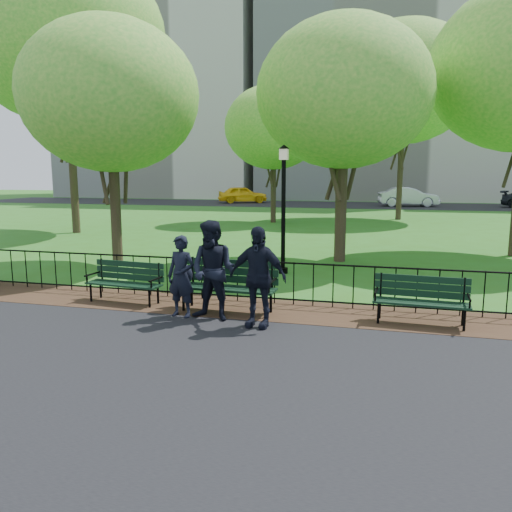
% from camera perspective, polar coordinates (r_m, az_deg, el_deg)
% --- Properties ---
extents(ground, '(120.00, 120.00, 0.00)m').
position_cam_1_polar(ground, '(8.71, -4.64, -8.54)').
color(ground, '#30661A').
extents(asphalt_path, '(60.00, 9.20, 0.01)m').
position_cam_1_polar(asphalt_path, '(5.85, -16.14, -18.23)').
color(asphalt_path, black).
rests_on(asphalt_path, ground).
extents(dirt_strip, '(60.00, 1.60, 0.01)m').
position_cam_1_polar(dirt_strip, '(10.08, -1.84, -5.92)').
color(dirt_strip, '#331E15').
rests_on(dirt_strip, ground).
extents(far_street, '(70.00, 9.00, 0.01)m').
position_cam_1_polar(far_street, '(42.99, 10.83, 5.76)').
color(far_street, black).
rests_on(far_street, ground).
extents(iron_fence, '(24.06, 0.06, 1.00)m').
position_cam_1_polar(iron_fence, '(10.43, -1.09, -2.64)').
color(iron_fence, black).
rests_on(iron_fence, ground).
extents(apartment_west, '(22.00, 15.00, 26.00)m').
position_cam_1_polar(apartment_west, '(61.92, -9.86, 18.96)').
color(apartment_west, beige).
rests_on(apartment_west, ground).
extents(apartment_mid, '(24.00, 15.00, 30.00)m').
position_cam_1_polar(apartment_mid, '(57.17, 14.41, 21.66)').
color(apartment_mid, beige).
rests_on(apartment_mid, ground).
extents(park_bench_main, '(2.06, 0.69, 1.09)m').
position_cam_1_polar(park_bench_main, '(9.80, -5.05, -2.51)').
color(park_bench_main, black).
rests_on(park_bench_main, ground).
extents(park_bench_left_a, '(1.67, 0.66, 0.93)m').
position_cam_1_polar(park_bench_left_a, '(10.77, -14.62, -2.39)').
color(park_bench_left_a, black).
rests_on(park_bench_left_a, ground).
extents(park_bench_right_a, '(1.68, 0.61, 0.94)m').
position_cam_1_polar(park_bench_right_a, '(9.41, 18.37, -4.25)').
color(park_bench_right_a, black).
rests_on(park_bench_right_a, ground).
extents(lamppost, '(0.31, 0.31, 3.42)m').
position_cam_1_polar(lamppost, '(13.31, 3.15, 5.91)').
color(lamppost, black).
rests_on(lamppost, ground).
extents(tree_near_w, '(4.96, 4.96, 6.91)m').
position_cam_1_polar(tree_near_w, '(15.13, -16.32, 17.12)').
color(tree_near_w, '#2D2116').
rests_on(tree_near_w, ground).
extents(tree_near_e, '(5.14, 5.14, 7.17)m').
position_cam_1_polar(tree_near_e, '(15.51, 10.03, 17.81)').
color(tree_near_e, '#2D2116').
rests_on(tree_near_e, ground).
extents(tree_mid_w, '(8.59, 8.59, 11.97)m').
position_cam_1_polar(tree_mid_w, '(24.57, -20.98, 22.13)').
color(tree_mid_w, '#2D2116').
rests_on(tree_mid_w, ground).
extents(tree_far_c, '(5.24, 5.24, 7.31)m').
position_cam_1_polar(tree_far_c, '(27.37, 2.03, 14.48)').
color(tree_far_c, '#2D2116').
rests_on(tree_far_c, ground).
extents(tree_far_e, '(7.87, 7.87, 10.97)m').
position_cam_1_polar(tree_far_e, '(30.50, 16.60, 18.42)').
color(tree_far_e, '#2D2116').
rests_on(tree_far_e, ground).
extents(person_left, '(0.61, 0.45, 1.54)m').
position_cam_1_polar(person_left, '(9.42, -8.54, -2.31)').
color(person_left, black).
rests_on(person_left, asphalt_path).
extents(person_mid, '(0.96, 0.61, 1.84)m').
position_cam_1_polar(person_mid, '(9.12, -4.91, -1.68)').
color(person_mid, black).
rests_on(person_mid, asphalt_path).
extents(person_right, '(1.08, 0.54, 1.78)m').
position_cam_1_polar(person_right, '(8.68, 0.17, -2.40)').
color(person_right, black).
rests_on(person_right, asphalt_path).
extents(taxi, '(4.72, 3.43, 1.49)m').
position_cam_1_polar(taxi, '(45.06, -1.53, 7.04)').
color(taxi, yellow).
rests_on(taxi, far_street).
extents(sedan_silver, '(4.91, 2.44, 1.55)m').
position_cam_1_polar(sedan_silver, '(42.08, 16.99, 6.50)').
color(sedan_silver, '#B8BBC0').
rests_on(sedan_silver, far_street).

